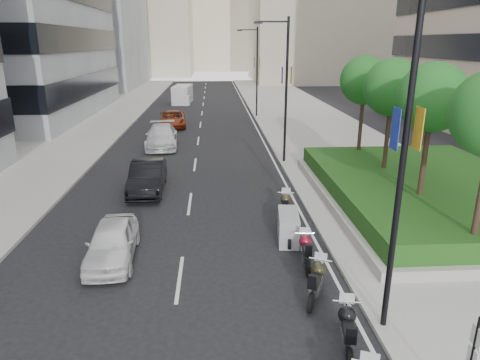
{
  "coord_description": "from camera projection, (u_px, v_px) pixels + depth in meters",
  "views": [
    {
      "loc": [
        -0.27,
        -8.71,
        7.56
      ],
      "look_at": [
        0.81,
        8.41,
        2.0
      ],
      "focal_mm": 32.0,
      "sensor_mm": 36.0,
      "label": 1
    }
  ],
  "objects": [
    {
      "name": "sidewalk_right",
      "position": [
        313.0,
        127.0,
        39.62
      ],
      "size": [
        10.0,
        100.0,
        0.15
      ],
      "primitive_type": "cube",
      "color": "#9E9B93",
      "rests_on": "ground"
    },
    {
      "name": "sidewalk_left",
      "position": [
        83.0,
        129.0,
        38.36
      ],
      "size": [
        8.0,
        100.0,
        0.15
      ],
      "primitive_type": "cube",
      "color": "#9E9B93",
      "rests_on": "ground"
    },
    {
      "name": "lane_edge",
      "position": [
        256.0,
        128.0,
        39.32
      ],
      "size": [
        0.12,
        100.0,
        0.01
      ],
      "primitive_type": "cube",
      "color": "silver",
      "rests_on": "ground"
    },
    {
      "name": "lane_centre",
      "position": [
        200.0,
        129.0,
        39.01
      ],
      "size": [
        0.12,
        100.0,
        0.01
      ],
      "primitive_type": "cube",
      "color": "silver",
      "rests_on": "ground"
    },
    {
      "name": "planter",
      "position": [
        428.0,
        199.0,
        20.6
      ],
      "size": [
        10.0,
        14.0,
        0.4
      ],
      "primitive_type": "cube",
      "color": "#A29F96",
      "rests_on": "sidewalk_right"
    },
    {
      "name": "hedge",
      "position": [
        429.0,
        187.0,
        20.42
      ],
      "size": [
        9.4,
        13.4,
        0.8
      ],
      "primitive_type": "cube",
      "color": "#183E11",
      "rests_on": "planter"
    },
    {
      "name": "tree_1",
      "position": [
        433.0,
        98.0,
        17.05
      ],
      "size": [
        2.8,
        2.8,
        6.3
      ],
      "color": "#332319",
      "rests_on": "planter"
    },
    {
      "name": "tree_2",
      "position": [
        392.0,
        88.0,
        20.85
      ],
      "size": [
        2.8,
        2.8,
        6.3
      ],
      "color": "#332319",
      "rests_on": "planter"
    },
    {
      "name": "tree_3",
      "position": [
        365.0,
        81.0,
        24.65
      ],
      "size": [
        2.8,
        2.8,
        6.3
      ],
      "color": "#332319",
      "rests_on": "planter"
    },
    {
      "name": "lamp_post_0",
      "position": [
        398.0,
        151.0,
        10.25
      ],
      "size": [
        2.34,
        0.45,
        9.0
      ],
      "color": "black",
      "rests_on": "ground"
    },
    {
      "name": "lamp_post_1",
      "position": [
        284.0,
        84.0,
        26.4
      ],
      "size": [
        2.34,
        0.45,
        9.0
      ],
      "color": "black",
      "rests_on": "ground"
    },
    {
      "name": "lamp_post_2",
      "position": [
        256.0,
        68.0,
        43.49
      ],
      "size": [
        2.34,
        0.45,
        9.0
      ],
      "color": "black",
      "rests_on": "ground"
    },
    {
      "name": "motorcycle_2",
      "position": [
        347.0,
        329.0,
        10.88
      ],
      "size": [
        0.76,
        2.16,
        1.09
      ],
      "rotation": [
        0.0,
        0.0,
        1.36
      ],
      "color": "black",
      "rests_on": "ground"
    },
    {
      "name": "motorcycle_3",
      "position": [
        317.0,
        281.0,
        13.1
      ],
      "size": [
        1.06,
        2.01,
        1.07
      ],
      "rotation": [
        0.0,
        0.0,
        1.14
      ],
      "color": "black",
      "rests_on": "ground"
    },
    {
      "name": "motorcycle_4",
      "position": [
        306.0,
        250.0,
        15.07
      ],
      "size": [
        0.68,
        2.05,
        1.02
      ],
      "rotation": [
        0.0,
        0.0,
        1.48
      ],
      "color": "black",
      "rests_on": "ground"
    },
    {
      "name": "motorcycle_5",
      "position": [
        288.0,
        227.0,
        16.9
      ],
      "size": [
        0.98,
        2.01,
        1.15
      ],
      "rotation": [
        0.0,
        0.0,
        1.46
      ],
      "color": "black",
      "rests_on": "ground"
    },
    {
      "name": "motorcycle_6",
      "position": [
        285.0,
        207.0,
        18.95
      ],
      "size": [
        0.73,
        2.19,
        1.1
      ],
      "rotation": [
        0.0,
        0.0,
        1.39
      ],
      "color": "black",
      "rests_on": "ground"
    },
    {
      "name": "car_a",
      "position": [
        112.0,
        242.0,
        15.38
      ],
      "size": [
        1.86,
        4.16,
        1.39
      ],
      "primitive_type": "imported",
      "rotation": [
        0.0,
        0.0,
        0.06
      ],
      "color": "white",
      "rests_on": "ground"
    },
    {
      "name": "car_b",
      "position": [
        147.0,
        177.0,
        22.49
      ],
      "size": [
        1.81,
        4.84,
        1.58
      ],
      "primitive_type": "imported",
      "rotation": [
        0.0,
        0.0,
        0.03
      ],
      "color": "black",
      "rests_on": "ground"
    },
    {
      "name": "car_c",
      "position": [
        162.0,
        136.0,
        32.09
      ],
      "size": [
        2.64,
        5.7,
        1.61
      ],
      "primitive_type": "imported",
      "rotation": [
        0.0,
        0.0,
        0.07
      ],
      "color": "silver",
      "rests_on": "ground"
    },
    {
      "name": "car_d",
      "position": [
        172.0,
        119.0,
        39.78
      ],
      "size": [
        2.81,
        5.34,
        1.43
      ],
      "primitive_type": "imported",
      "rotation": [
        0.0,
        0.0,
        0.08
      ],
      "color": "maroon",
      "rests_on": "ground"
    },
    {
      "name": "delivery_van",
      "position": [
        182.0,
        95.0,
        54.87
      ],
      "size": [
        2.46,
        5.45,
        2.22
      ],
      "rotation": [
        0.0,
        0.0,
        -0.09
      ],
      "color": "silver",
      "rests_on": "ground"
    }
  ]
}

